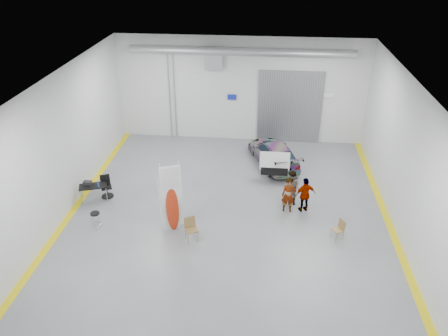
# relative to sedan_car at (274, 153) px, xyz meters

# --- Properties ---
(ground) EXTENTS (16.00, 16.00, 0.00)m
(ground) POSITION_rel_sedan_car_xyz_m (-1.97, -5.04, -0.62)
(ground) COLOR slate
(ground) RESTS_ON ground
(room_shell) EXTENTS (14.02, 16.18, 6.01)m
(room_shell) POSITION_rel_sedan_car_xyz_m (-1.73, -2.82, 3.46)
(room_shell) COLOR silver
(room_shell) RESTS_ON ground
(sedan_car) EXTENTS (3.14, 4.59, 1.23)m
(sedan_car) POSITION_rel_sedan_car_xyz_m (0.00, 0.00, 0.00)
(sedan_car) COLOR silver
(sedan_car) RESTS_ON ground
(person_a) EXTENTS (0.60, 0.40, 1.61)m
(person_a) POSITION_rel_sedan_car_xyz_m (0.62, -4.43, 0.19)
(person_a) COLOR #926D50
(person_a) RESTS_ON ground
(person_b) EXTENTS (1.01, 0.97, 1.64)m
(person_b) POSITION_rel_sedan_car_xyz_m (0.80, -3.82, 0.20)
(person_b) COLOR slate
(person_b) RESTS_ON ground
(person_c) EXTENTS (1.03, 0.71, 1.64)m
(person_c) POSITION_rel_sedan_car_xyz_m (1.34, -4.34, 0.21)
(person_c) COLOR #9D6534
(person_c) RESTS_ON ground
(surfboard_display) EXTENTS (0.83, 0.48, 3.11)m
(surfboard_display) POSITION_rel_sedan_car_xyz_m (-4.22, -6.23, 0.64)
(surfboard_display) COLOR white
(surfboard_display) RESTS_ON ground
(folding_chair_near) EXTENTS (0.61, 0.66, 0.97)m
(folding_chair_near) POSITION_rel_sedan_car_xyz_m (-3.25, -6.89, -0.31)
(folding_chair_near) COLOR olive
(folding_chair_near) RESTS_ON ground
(folding_chair_far) EXTENTS (0.53, 0.65, 0.84)m
(folding_chair_far) POSITION_rel_sedan_car_xyz_m (2.54, -6.22, -0.35)
(folding_chair_far) COLOR olive
(folding_chair_far) RESTS_ON ground
(shop_stool) EXTENTS (0.40, 0.40, 0.79)m
(shop_stool) POSITION_rel_sedan_car_xyz_m (-7.29, -6.54, -0.23)
(shop_stool) COLOR black
(shop_stool) RESTS_ON ground
(work_table) EXTENTS (1.35, 0.98, 1.00)m
(work_table) POSITION_rel_sedan_car_xyz_m (-8.22, -4.42, 0.15)
(work_table) COLOR #979AA0
(work_table) RESTS_ON ground
(office_chair) EXTENTS (0.61, 0.64, 1.05)m
(office_chair) POSITION_rel_sedan_car_xyz_m (-7.68, -4.02, -0.16)
(office_chair) COLOR black
(office_chair) RESTS_ON ground
(trunk_lid) EXTENTS (1.44, 0.87, 0.04)m
(trunk_lid) POSITION_rel_sedan_car_xyz_m (0.00, -1.88, 0.64)
(trunk_lid) COLOR silver
(trunk_lid) RESTS_ON sedan_car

